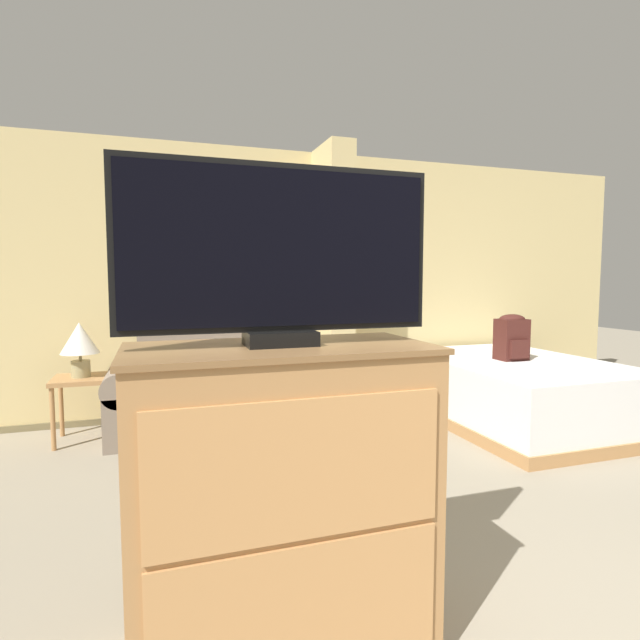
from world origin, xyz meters
TOP-DOWN VIEW (x-y plane):
  - wall_back at (-0.00, 4.06)m, footprint 7.48×0.16m
  - wall_partition_pillar at (0.04, 3.70)m, footprint 0.24×0.60m
  - couch at (-1.06, 3.58)m, footprint 1.94×0.84m
  - coffee_table at (-1.11, 2.61)m, footprint 0.69×0.50m
  - side_table at (-2.20, 3.56)m, footprint 0.44×0.44m
  - table_lamp at (-2.20, 3.56)m, footprint 0.30×0.30m
  - tv_dresser at (-1.20, 0.78)m, footprint 1.05×0.53m
  - tv at (-1.20, 0.78)m, footprint 1.08×0.16m
  - bed at (1.56, 2.92)m, footprint 1.50×2.10m
  - backpack at (1.52, 2.92)m, footprint 0.26×0.23m

SIDE VIEW (x-z plane):
  - bed at x=1.56m, z-range 0.00..0.59m
  - couch at x=-1.06m, z-range -0.10..0.73m
  - coffee_table at x=-1.11m, z-range 0.14..0.53m
  - side_table at x=-2.20m, z-range 0.18..0.71m
  - tv_dresser at x=-1.20m, z-range 0.00..1.11m
  - backpack at x=1.52m, z-range 0.59..1.02m
  - table_lamp at x=-2.20m, z-range 0.60..1.05m
  - wall_back at x=0.00m, z-range -0.01..2.59m
  - wall_partition_pillar at x=0.04m, z-range 0.00..2.60m
  - tv at x=-1.20m, z-range 1.11..1.73m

